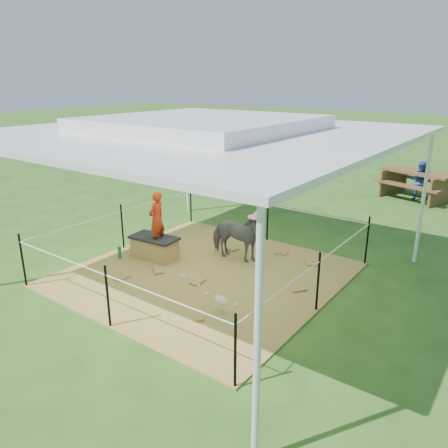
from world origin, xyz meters
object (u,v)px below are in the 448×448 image
Objects in this scene: straw_bale at (155,248)px; foal at (221,299)px; distant_person at (420,181)px; woman at (156,214)px; green_bottle at (120,252)px; pony at (236,237)px; picnic_table_near at (417,185)px.

straw_bale is 2.59m from foal.
distant_person is (0.76, 9.01, 0.32)m from foal.
woman reaches higher than green_bottle.
distant_person reaches higher than green_bottle.
straw_bale reaches higher than green_bottle.
woman is at bearing 118.32° from pony.
woman is at bearing -93.26° from picnic_table_near.
pony is (1.94, 1.32, 0.37)m from green_bottle.
foal reaches higher than green_bottle.
pony is 7.38m from distant_person.
woman is 1.27× the size of foal.
distant_person is at bearing -19.55° from pony.
pony is (1.39, 0.87, 0.30)m from straw_bale.
distant_person is (0.08, -0.10, 0.16)m from picnic_table_near.
distant_person is (1.77, 7.16, 0.06)m from pony.
foal is at bearing -10.08° from green_bottle.
picnic_table_near is at bearing 69.27° from straw_bale.
pony is at bearing 77.95° from distant_person.
pony reaches higher than straw_bale.
distant_person is at bearing 66.39° from green_bottle.
woman is 8.68m from picnic_table_near.
pony is at bearing 34.24° from green_bottle.
distant_person reaches higher than picnic_table_near.
distant_person reaches higher than pony.
straw_bale is at bearing 39.29° from green_bottle.
woman is 4.32× the size of green_bottle.
picnic_table_near is (0.68, 9.11, 0.16)m from foal.
picnic_table_near reaches higher than foal.
picnic_table_near reaches higher than green_bottle.
straw_bale is at bearing -95.07° from woman.
straw_bale is 1.06× the size of foal.
distant_person is (3.16, 8.04, 0.36)m from straw_bale.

